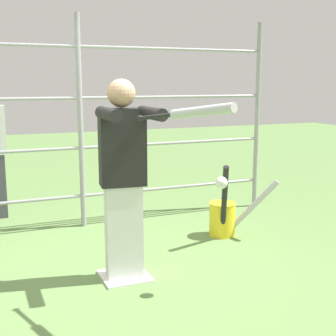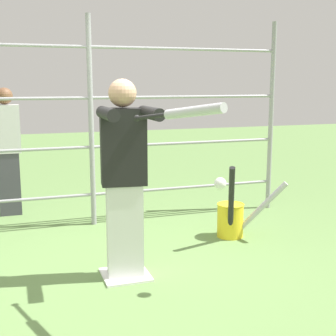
{
  "view_description": "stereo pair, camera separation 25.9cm",
  "coord_description": "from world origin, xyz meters",
  "px_view_note": "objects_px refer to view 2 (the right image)",
  "views": [
    {
      "loc": [
        1.12,
        3.67,
        1.67
      ],
      "look_at": [
        -0.32,
        0.22,
        0.98
      ],
      "focal_mm": 50.0,
      "sensor_mm": 36.0,
      "label": 1
    },
    {
      "loc": [
        0.88,
        3.76,
        1.67
      ],
      "look_at": [
        -0.32,
        0.22,
        0.98
      ],
      "focal_mm": 50.0,
      "sensor_mm": 36.0,
      "label": 2
    }
  ],
  "objects_px": {
    "batter": "(124,173)",
    "softball_in_flight": "(220,184)",
    "bat_bucket": "(233,218)",
    "baseball_bat_swinging": "(186,112)",
    "bystander_behind_fence": "(7,150)"
  },
  "relations": [
    {
      "from": "bat_bucket",
      "to": "bystander_behind_fence",
      "type": "bearing_deg",
      "value": -37.04
    },
    {
      "from": "softball_in_flight",
      "to": "bat_bucket",
      "type": "height_order",
      "value": "softball_in_flight"
    },
    {
      "from": "batter",
      "to": "softball_in_flight",
      "type": "xyz_separation_m",
      "value": [
        -0.64,
        0.52,
        -0.02
      ]
    },
    {
      "from": "baseball_bat_swinging",
      "to": "bat_bucket",
      "type": "bearing_deg",
      "value": -126.18
    },
    {
      "from": "baseball_bat_swinging",
      "to": "bystander_behind_fence",
      "type": "bearing_deg",
      "value": -70.97
    },
    {
      "from": "bystander_behind_fence",
      "to": "softball_in_flight",
      "type": "bearing_deg",
      "value": 118.46
    },
    {
      "from": "batter",
      "to": "softball_in_flight",
      "type": "height_order",
      "value": "batter"
    },
    {
      "from": "bat_bucket",
      "to": "baseball_bat_swinging",
      "type": "bearing_deg",
      "value": 53.82
    },
    {
      "from": "batter",
      "to": "bat_bucket",
      "type": "distance_m",
      "value": 1.65
    },
    {
      "from": "baseball_bat_swinging",
      "to": "bat_bucket",
      "type": "relative_size",
      "value": 0.96
    },
    {
      "from": "batter",
      "to": "baseball_bat_swinging",
      "type": "distance_m",
      "value": 1.09
    },
    {
      "from": "batter",
      "to": "baseball_bat_swinging",
      "type": "bearing_deg",
      "value": 102.48
    },
    {
      "from": "bystander_behind_fence",
      "to": "baseball_bat_swinging",
      "type": "bearing_deg",
      "value": 109.03
    },
    {
      "from": "batter",
      "to": "bystander_behind_fence",
      "type": "height_order",
      "value": "batter"
    },
    {
      "from": "baseball_bat_swinging",
      "to": "batter",
      "type": "bearing_deg",
      "value": -77.52
    }
  ]
}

